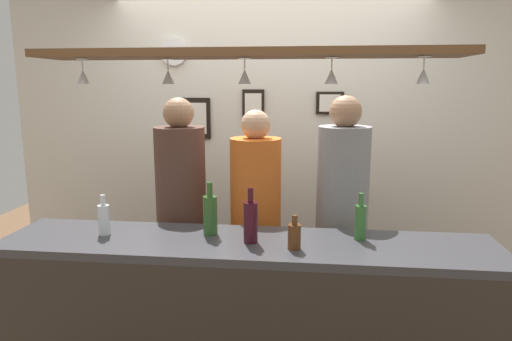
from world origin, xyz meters
name	(u,v)px	position (x,y,z in m)	size (l,w,h in m)	color
back_wall	(269,148)	(0.00, 1.10, 1.30)	(4.40, 0.06, 2.60)	silver
bar_counter	(243,309)	(0.00, -0.50, 0.67)	(2.70, 0.55, 0.99)	#38383D
overhead_glass_rack	(247,53)	(0.00, -0.30, 1.98)	(2.20, 0.36, 0.04)	brown
hanging_wineglass_far_left	(83,76)	(-0.87, -0.34, 1.87)	(0.07, 0.07, 0.13)	silver
hanging_wineglass_left	(168,76)	(-0.43, -0.26, 1.87)	(0.07, 0.07, 0.13)	silver
hanging_wineglass_center_left	(245,76)	(-0.01, -0.30, 1.87)	(0.07, 0.07, 0.13)	silver
hanging_wineglass_center	(331,75)	(0.43, -0.32, 1.87)	(0.07, 0.07, 0.13)	silver
hanging_wineglass_center_right	(423,75)	(0.87, -0.35, 1.87)	(0.07, 0.07, 0.13)	silver
person_left_brown_shirt	(181,199)	(-0.54, 0.27, 1.05)	(0.34, 0.34, 1.74)	#2D334C
person_middle_orange_shirt	(256,208)	(-0.02, 0.27, 1.00)	(0.34, 0.34, 1.67)	#2D334C
person_right_grey_shirt	(342,202)	(0.55, 0.27, 1.06)	(0.34, 0.34, 1.76)	#2D334C
bottle_beer_brown_stubby	(294,236)	(0.26, -0.44, 1.06)	(0.07, 0.07, 0.18)	#512D14
bottle_soda_clear	(104,219)	(-0.81, -0.33, 1.08)	(0.06, 0.06, 0.23)	silver
bottle_wine_dark_red	(251,221)	(0.02, -0.36, 1.11)	(0.08, 0.08, 0.30)	#380F19
bottle_champagne_green	(210,214)	(-0.22, -0.26, 1.11)	(0.08, 0.08, 0.30)	#2D5623
bottle_beer_green_import	(360,221)	(0.61, -0.25, 1.09)	(0.06, 0.06, 0.26)	#336B2D
picture_frame_caricature	(195,118)	(-0.62, 1.06, 1.55)	(0.26, 0.02, 0.34)	black
picture_frame_crest	(253,105)	(-0.13, 1.06, 1.66)	(0.18, 0.02, 0.26)	black
picture_frame_upper_small	(330,103)	(0.49, 1.06, 1.68)	(0.22, 0.02, 0.18)	black
wall_clock	(174,52)	(-0.78, 1.05, 2.09)	(0.22, 0.22, 0.03)	white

